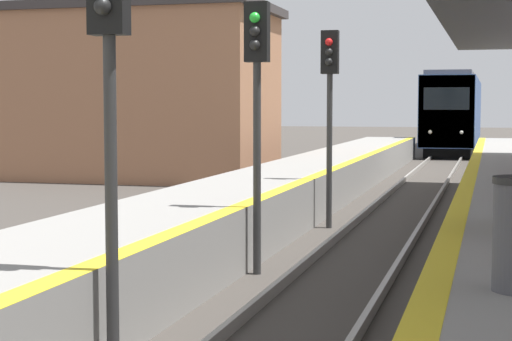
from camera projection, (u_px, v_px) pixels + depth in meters
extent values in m
cube|color=black|center=(454.00, 145.00, 49.02)|extent=(2.22, 16.81, 0.55)
cube|color=#33518C|center=(455.00, 110.00, 48.86)|extent=(2.62, 18.68, 3.47)
cube|color=yellow|center=(446.00, 112.00, 39.97)|extent=(2.56, 0.16, 3.40)
cube|color=black|center=(446.00, 99.00, 39.86)|extent=(2.09, 0.06, 1.04)
cube|color=#59595E|center=(455.00, 78.00, 48.72)|extent=(2.22, 17.74, 0.24)
sphere|color=white|center=(430.00, 132.00, 40.17)|extent=(0.18, 0.18, 0.18)
sphere|color=white|center=(462.00, 132.00, 39.79)|extent=(0.18, 0.18, 0.18)
cylinder|color=#2D2D2D|center=(111.00, 209.00, 8.04)|extent=(0.12, 0.12, 3.24)
sphere|color=black|center=(103.00, 7.00, 7.77)|extent=(0.16, 0.16, 0.16)
cylinder|color=#2D2D2D|center=(257.00, 169.00, 13.02)|extent=(0.12, 0.12, 3.24)
cube|color=black|center=(257.00, 32.00, 12.86)|extent=(0.36, 0.20, 0.90)
sphere|color=green|center=(255.00, 18.00, 12.72)|extent=(0.16, 0.16, 0.16)
sphere|color=black|center=(255.00, 31.00, 12.74)|extent=(0.16, 0.16, 0.16)
sphere|color=black|center=(255.00, 45.00, 12.75)|extent=(0.16, 0.16, 0.16)
cylinder|color=#2D2D2D|center=(329.00, 151.00, 17.96)|extent=(0.12, 0.12, 3.24)
cube|color=black|center=(330.00, 52.00, 17.80)|extent=(0.36, 0.20, 0.90)
sphere|color=red|center=(329.00, 42.00, 17.66)|extent=(0.16, 0.16, 0.16)
sphere|color=black|center=(329.00, 52.00, 17.67)|extent=(0.16, 0.16, 0.16)
sphere|color=black|center=(329.00, 62.00, 17.69)|extent=(0.16, 0.16, 0.16)
cube|color=#9E6B4C|center=(135.00, 97.00, 30.30)|extent=(9.41, 5.37, 5.75)
cube|color=#383333|center=(134.00, 11.00, 30.07)|extent=(9.88, 5.63, 0.30)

